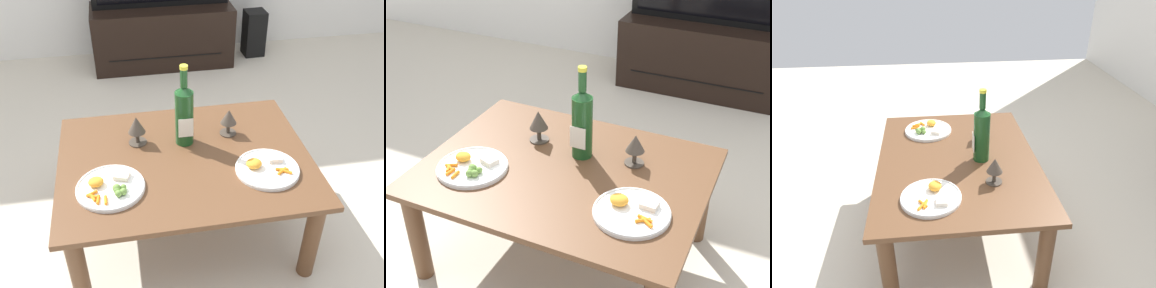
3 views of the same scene
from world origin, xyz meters
TOP-DOWN VIEW (x-y plane):
  - ground_plane at (0.00, 0.00)m, footprint 6.40×6.40m
  - dining_table at (0.00, 0.00)m, footprint 1.07×0.80m
  - tv_stand at (0.13, 1.86)m, footprint 1.08×0.43m
  - floor_speaker at (0.89, 1.88)m, footprint 0.17×0.17m
  - wine_bottle at (0.02, 0.12)m, footprint 0.08×0.08m
  - goblet_left at (-0.19, 0.15)m, footprint 0.08×0.08m
  - goblet_right at (0.22, 0.15)m, footprint 0.08×0.08m
  - dinner_plate_left at (-0.32, -0.14)m, footprint 0.27×0.27m
  - dinner_plate_right at (0.32, -0.14)m, footprint 0.26×0.26m

SIDE VIEW (x-z plane):
  - ground_plane at x=0.00m, z-range 0.00..0.00m
  - floor_speaker at x=0.89m, z-range 0.00..0.37m
  - tv_stand at x=0.13m, z-range 0.00..0.47m
  - dining_table at x=0.00m, z-range 0.15..0.58m
  - dinner_plate_right at x=0.32m, z-range 0.42..0.47m
  - dinner_plate_left at x=-0.32m, z-range 0.43..0.47m
  - goblet_right at x=0.22m, z-range 0.46..0.58m
  - goblet_left at x=-0.19m, z-range 0.46..0.59m
  - wine_bottle at x=0.02m, z-range 0.40..0.78m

